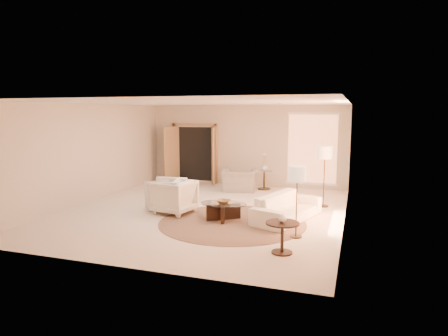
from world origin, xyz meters
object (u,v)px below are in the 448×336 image
(side_table, at_px, (264,178))
(armchair_left, at_px, (166,192))
(floor_lamp_far, at_px, (297,177))
(side_vase, at_px, (264,167))
(accent_chair, at_px, (239,177))
(bowl, at_px, (223,202))
(floor_lamp_near, at_px, (325,155))
(armchair_right, at_px, (174,195))
(sofa, at_px, (287,207))
(coffee_table, at_px, (223,209))
(end_table, at_px, (282,232))
(end_vase, at_px, (283,218))

(side_table, bearing_deg, armchair_left, -117.82)
(floor_lamp_far, distance_m, side_vase, 5.20)
(accent_chair, height_order, bowl, accent_chair)
(side_table, distance_m, floor_lamp_near, 3.01)
(armchair_right, bearing_deg, side_table, 169.05)
(sofa, relative_size, bowl, 6.61)
(coffee_table, relative_size, bowl, 4.42)
(floor_lamp_far, bearing_deg, side_vase, 110.14)
(side_table, relative_size, floor_lamp_far, 0.43)
(side_vase, bearing_deg, bowl, -90.85)
(coffee_table, relative_size, end_table, 2.33)
(armchair_left, height_order, end_table, armchair_left)
(sofa, height_order, armchair_left, armchair_left)
(armchair_left, distance_m, end_table, 4.26)
(sofa, height_order, end_vase, end_vase)
(accent_chair, height_order, floor_lamp_far, floor_lamp_far)
(floor_lamp_near, bearing_deg, accent_chair, 154.41)
(end_vase, bearing_deg, end_table, 180.00)
(floor_lamp_near, bearing_deg, sofa, -112.50)
(armchair_left, height_order, armchair_right, armchair_right)
(sofa, bearing_deg, armchair_left, 106.29)
(sofa, relative_size, floor_lamp_near, 1.30)
(accent_chair, distance_m, side_vase, 0.94)
(bowl, bearing_deg, armchair_left, 162.43)
(armchair_left, xyz_separation_m, floor_lamp_far, (3.64, -1.34, 0.81))
(end_table, distance_m, side_vase, 6.13)
(armchair_left, distance_m, floor_lamp_far, 3.96)
(sofa, distance_m, armchair_left, 3.24)
(coffee_table, height_order, end_vase, end_vase)
(end_table, bearing_deg, bowl, 133.97)
(armchair_right, bearing_deg, armchair_left, -121.10)
(armchair_right, bearing_deg, coffee_table, 90.56)
(end_table, xyz_separation_m, side_table, (-1.68, 5.89, -0.02))
(accent_chair, xyz_separation_m, bowl, (0.65, -3.52, -0.02))
(accent_chair, bearing_deg, side_table, -153.30)
(side_vase, bearing_deg, coffee_table, -90.85)
(armchair_left, bearing_deg, end_vase, 48.69)
(sofa, bearing_deg, armchair_right, 112.77)
(bowl, bearing_deg, end_table, -46.03)
(armchair_left, relative_size, end_table, 1.47)
(side_table, distance_m, end_vase, 6.13)
(sofa, height_order, floor_lamp_near, floor_lamp_near)
(armchair_right, relative_size, side_table, 1.47)
(armchair_left, distance_m, accent_chair, 3.17)
(sofa, height_order, coffee_table, sofa)
(side_table, distance_m, bowl, 4.08)
(side_table, bearing_deg, side_vase, 63.43)
(floor_lamp_near, height_order, bowl, floor_lamp_near)
(sofa, distance_m, side_vase, 3.88)
(coffee_table, xyz_separation_m, floor_lamp_near, (2.15, 2.18, 1.15))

